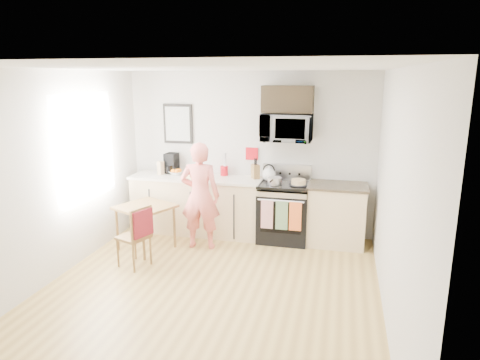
% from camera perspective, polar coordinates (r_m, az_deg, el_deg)
% --- Properties ---
extents(floor, '(4.60, 4.60, 0.00)m').
position_cam_1_polar(floor, '(5.24, -4.50, -15.05)').
color(floor, olive).
rests_on(floor, ground).
extents(back_wall, '(4.00, 0.04, 2.60)m').
position_cam_1_polar(back_wall, '(6.92, 1.21, 3.57)').
color(back_wall, beige).
rests_on(back_wall, floor).
extents(front_wall, '(4.00, 0.04, 2.60)m').
position_cam_1_polar(front_wall, '(2.80, -20.12, -12.85)').
color(front_wall, beige).
rests_on(front_wall, floor).
extents(left_wall, '(0.04, 4.60, 2.60)m').
position_cam_1_polar(left_wall, '(5.70, -24.26, 0.15)').
color(left_wall, beige).
rests_on(left_wall, floor).
extents(right_wall, '(0.04, 4.60, 2.60)m').
position_cam_1_polar(right_wall, '(4.55, 19.88, -2.61)').
color(right_wall, beige).
rests_on(right_wall, floor).
extents(ceiling, '(4.00, 4.60, 0.04)m').
position_cam_1_polar(ceiling, '(4.60, -5.12, 14.71)').
color(ceiling, white).
rests_on(ceiling, back_wall).
extents(window, '(0.06, 1.40, 1.50)m').
position_cam_1_polar(window, '(6.27, -19.79, 4.02)').
color(window, white).
rests_on(window, left_wall).
extents(cabinet_left, '(2.10, 0.60, 0.90)m').
position_cam_1_polar(cabinet_left, '(7.06, -5.73, -3.41)').
color(cabinet_left, '#D5BE88').
rests_on(cabinet_left, floor).
extents(countertop_left, '(2.14, 0.64, 0.04)m').
position_cam_1_polar(countertop_left, '(6.93, -5.82, 0.31)').
color(countertop_left, white).
rests_on(countertop_left, cabinet_left).
extents(cabinet_right, '(0.84, 0.60, 0.90)m').
position_cam_1_polar(cabinet_right, '(6.68, 12.70, -4.67)').
color(cabinet_right, '#D5BE88').
rests_on(cabinet_right, floor).
extents(countertop_right, '(0.88, 0.64, 0.04)m').
position_cam_1_polar(countertop_right, '(6.55, 12.91, -0.76)').
color(countertop_right, black).
rests_on(countertop_right, cabinet_right).
extents(range, '(0.76, 0.70, 1.16)m').
position_cam_1_polar(range, '(6.72, 5.84, -4.42)').
color(range, black).
rests_on(range, floor).
extents(microwave, '(0.76, 0.51, 0.42)m').
position_cam_1_polar(microwave, '(6.53, 6.25, 6.96)').
color(microwave, '#BDBCC1').
rests_on(microwave, back_wall).
extents(upper_cabinet, '(0.76, 0.35, 0.40)m').
position_cam_1_polar(upper_cabinet, '(6.54, 6.40, 10.66)').
color(upper_cabinet, black).
rests_on(upper_cabinet, back_wall).
extents(wall_art, '(0.50, 0.04, 0.65)m').
position_cam_1_polar(wall_art, '(7.19, -8.28, 7.43)').
color(wall_art, black).
rests_on(wall_art, back_wall).
extents(wall_trivet, '(0.20, 0.02, 0.20)m').
position_cam_1_polar(wall_trivet, '(6.90, 1.59, 3.53)').
color(wall_trivet, '#B60F1A').
rests_on(wall_trivet, back_wall).
extents(person, '(0.62, 0.45, 1.60)m').
position_cam_1_polar(person, '(6.32, -5.34, -2.12)').
color(person, '#E14A3E').
rests_on(person, floor).
extents(dining_table, '(0.82, 0.82, 0.67)m').
position_cam_1_polar(dining_table, '(6.44, -12.54, -4.03)').
color(dining_table, brown).
rests_on(dining_table, floor).
extents(chair, '(0.50, 0.47, 0.85)m').
position_cam_1_polar(chair, '(5.83, -13.29, -6.40)').
color(chair, brown).
rests_on(chair, floor).
extents(knife_block, '(0.16, 0.17, 0.22)m').
position_cam_1_polar(knife_block, '(6.75, 2.07, 1.13)').
color(knife_block, brown).
rests_on(knife_block, countertop_left).
extents(utensil_crock, '(0.12, 0.12, 0.37)m').
position_cam_1_polar(utensil_crock, '(6.95, -2.13, 1.82)').
color(utensil_crock, '#B60F1A').
rests_on(utensil_crock, countertop_left).
extents(fruit_bowl, '(0.28, 0.28, 0.10)m').
position_cam_1_polar(fruit_bowl, '(7.11, -8.50, 1.06)').
color(fruit_bowl, white).
rests_on(fruit_bowl, countertop_left).
extents(milk_carton, '(0.11, 0.11, 0.22)m').
position_cam_1_polar(milk_carton, '(7.14, -10.53, 1.60)').
color(milk_carton, tan).
rests_on(milk_carton, countertop_left).
extents(coffee_maker, '(0.20, 0.28, 0.33)m').
position_cam_1_polar(coffee_maker, '(7.22, -9.14, 2.16)').
color(coffee_maker, black).
rests_on(coffee_maker, countertop_left).
extents(bread_bag, '(0.33, 0.25, 0.11)m').
position_cam_1_polar(bread_bag, '(6.77, -6.01, 0.62)').
color(bread_bag, tan).
rests_on(bread_bag, countertop_left).
extents(cake, '(0.26, 0.26, 0.09)m').
position_cam_1_polar(cake, '(6.46, 7.81, -0.33)').
color(cake, black).
rests_on(cake, range).
extents(kettle, '(0.21, 0.21, 0.27)m').
position_cam_1_polar(kettle, '(6.65, 3.86, 0.84)').
color(kettle, white).
rests_on(kettle, range).
extents(pot, '(0.21, 0.36, 0.11)m').
position_cam_1_polar(pot, '(6.46, 4.62, -0.12)').
color(pot, '#BDBCC1').
rests_on(pot, range).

